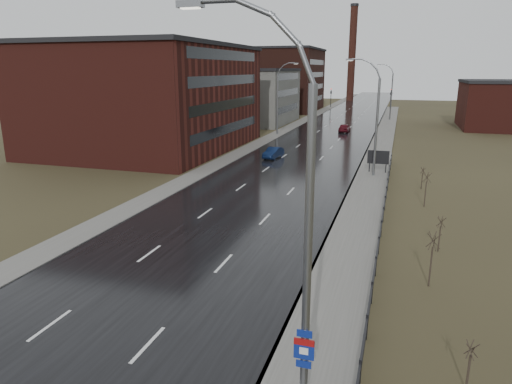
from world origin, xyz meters
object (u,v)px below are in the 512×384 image
Objects in this scene: car_near at (273,153)px; billboard at (378,158)px; car_far at (344,128)px; streetlight_main at (297,232)px.

billboard is at bearing -14.52° from car_near.
car_far is at bearing 85.73° from car_near.
billboard is (0.63, 35.54, -4.41)m from streetlight_main.
streetlight_main reaches higher than billboard.
car_far is at bearing 95.53° from streetlight_main.
billboard is 31.92m from car_far.
streetlight_main reaches higher than car_near.
car_near is at bearing 158.43° from billboard.
car_far reaches higher than car_near.
billboard is 13.31m from car_near.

